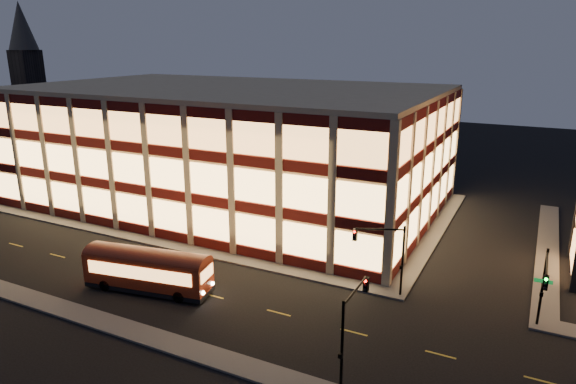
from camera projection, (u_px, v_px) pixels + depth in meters
The scene contains 12 objects.
ground at pixel (164, 249), 50.85m from camera, with size 200.00×200.00×0.00m, color black.
sidewalk_office_south at pixel (148, 240), 52.98m from camera, with size 54.00×2.00×0.15m, color #514F4C.
sidewalk_office_east at pixel (435, 231), 55.46m from camera, with size 2.00×30.00×0.15m, color #514F4C.
sidewalk_tower_west at pixel (548, 248), 50.71m from camera, with size 2.00×30.00×0.15m, color #514F4C.
sidewalk_near at pixel (54, 306), 39.69m from camera, with size 100.00×2.00×0.15m, color #514F4C.
office_building at pixel (230, 145), 64.56m from camera, with size 50.45×30.45×14.50m.
church_tower at pixel (30, 92), 112.81m from camera, with size 5.00×5.00×18.00m, color #2D2621.
church_spire at pixel (21, 26), 108.86m from camera, with size 6.00×6.00×10.00m, color #4C473F.
traffic_signal_far at pixel (385, 248), 40.30m from camera, with size 3.79×1.87×6.00m.
traffic_signal_right at pixel (544, 282), 34.69m from camera, with size 1.20×4.37×6.00m.
traffic_signal_near at pixel (351, 318), 30.09m from camera, with size 0.32×4.45×6.00m.
trolley_bus at pixel (148, 268), 41.86m from camera, with size 10.88×4.39×3.58m.
Camera 1 is at (32.22, -36.62, 19.74)m, focal length 32.00 mm.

